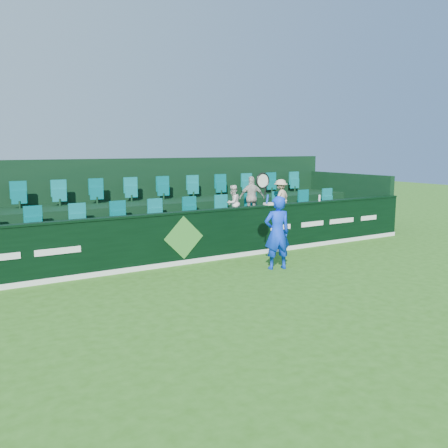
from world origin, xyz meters
TOP-DOWN VIEW (x-y plane):
  - ground at (0.00, 0.00)m, footprint 60.00×60.00m
  - sponsor_hoarding at (0.00, 4.00)m, footprint 16.00×0.25m
  - stand_tier_front at (0.00, 5.10)m, footprint 16.00×2.00m
  - stand_tier_back at (0.00, 7.00)m, footprint 16.00×1.80m
  - stand_rear at (0.00, 7.44)m, footprint 16.00×4.10m
  - seat_row_front at (0.00, 5.50)m, footprint 13.50×0.50m
  - seat_row_back at (0.00, 7.30)m, footprint 13.50×0.50m
  - tennis_player at (1.73, 2.31)m, footprint 1.11×0.59m
  - spectator_left at (2.28, 5.12)m, footprint 0.63×0.57m
  - spectator_middle at (2.95, 5.12)m, footprint 0.82×0.59m
  - spectator_right at (4.05, 5.12)m, footprint 0.85×0.66m
  - towel at (2.85, 4.00)m, footprint 0.39×0.26m
  - drinks_bottle at (4.65, 4.00)m, footprint 0.06×0.06m

SIDE VIEW (x-z plane):
  - ground at x=0.00m, z-range 0.00..0.00m
  - stand_tier_front at x=0.00m, z-range 0.00..0.80m
  - stand_tier_back at x=0.00m, z-range 0.00..1.30m
  - sponsor_hoarding at x=0.00m, z-range 0.00..1.35m
  - tennis_player at x=1.73m, z-range -0.29..2.12m
  - seat_row_front at x=0.00m, z-range 0.80..1.40m
  - stand_rear at x=0.00m, z-range -0.08..2.52m
  - spectator_left at x=2.28m, z-range 0.80..1.86m
  - towel at x=2.85m, z-range 1.35..1.41m
  - spectator_right at x=4.05m, z-range 0.80..1.96m
  - spectator_middle at x=2.95m, z-range 0.80..2.09m
  - drinks_bottle at x=4.65m, z-range 1.35..1.54m
  - seat_row_back at x=0.00m, z-range 1.30..1.90m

